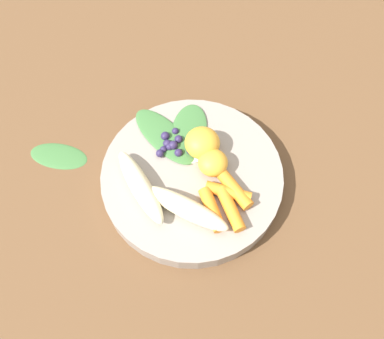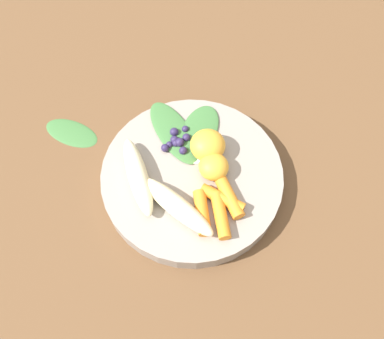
# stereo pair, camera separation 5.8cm
# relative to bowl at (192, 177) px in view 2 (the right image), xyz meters

# --- Properties ---
(ground_plane) EXTENTS (2.40, 2.40, 0.00)m
(ground_plane) POSITION_rel_bowl_xyz_m (0.00, 0.00, -0.01)
(ground_plane) COLOR brown
(bowl) EXTENTS (0.26, 0.26, 0.03)m
(bowl) POSITION_rel_bowl_xyz_m (0.00, 0.00, 0.00)
(bowl) COLOR gray
(bowl) RESTS_ON ground_plane
(banana_peeled_left) EXTENTS (0.09, 0.12, 0.03)m
(banana_peeled_left) POSITION_rel_bowl_xyz_m (0.06, -0.01, 0.03)
(banana_peeled_left) COLOR beige
(banana_peeled_left) RESTS_ON bowl
(banana_peeled_right) EXTENTS (0.13, 0.08, 0.03)m
(banana_peeled_right) POSITION_rel_bowl_xyz_m (0.02, -0.07, 0.03)
(banana_peeled_right) COLOR beige
(banana_peeled_right) RESTS_ON bowl
(orange_segment_near) EXTENTS (0.05, 0.05, 0.04)m
(orange_segment_near) POSITION_rel_bowl_xyz_m (-0.04, 0.02, 0.03)
(orange_segment_near) COLOR #F4A833
(orange_segment_near) RESTS_ON bowl
(orange_segment_far) EXTENTS (0.04, 0.04, 0.03)m
(orange_segment_far) POSITION_rel_bowl_xyz_m (-0.01, 0.03, 0.03)
(orange_segment_far) COLOR #F4A833
(orange_segment_far) RESTS_ON bowl
(carrot_front) EXTENTS (0.07, 0.03, 0.02)m
(carrot_front) POSITION_rel_bowl_xyz_m (0.06, 0.02, 0.02)
(carrot_front) COLOR orange
(carrot_front) RESTS_ON bowl
(carrot_mid_left) EXTENTS (0.07, 0.04, 0.02)m
(carrot_mid_left) POSITION_rel_bowl_xyz_m (0.06, 0.05, 0.02)
(carrot_mid_left) COLOR orange
(carrot_mid_left) RESTS_ON bowl
(carrot_mid_right) EXTENTS (0.04, 0.07, 0.02)m
(carrot_mid_right) POSITION_rel_bowl_xyz_m (0.04, 0.05, 0.02)
(carrot_mid_right) COLOR orange
(carrot_mid_right) RESTS_ON bowl
(carrot_rear) EXTENTS (0.06, 0.05, 0.02)m
(carrot_rear) POSITION_rel_bowl_xyz_m (0.03, 0.06, 0.02)
(carrot_rear) COLOR orange
(carrot_rear) RESTS_ON bowl
(blueberry_pile) EXTENTS (0.05, 0.05, 0.01)m
(blueberry_pile) POSITION_rel_bowl_xyz_m (-0.05, -0.03, 0.02)
(blueberry_pile) COLOR #2D234C
(blueberry_pile) RESTS_ON bowl
(coconut_shred_patch) EXTENTS (0.05, 0.05, 0.00)m
(coconut_shred_patch) POSITION_rel_bowl_xyz_m (-0.04, -0.00, 0.02)
(coconut_shred_patch) COLOR white
(coconut_shred_patch) RESTS_ON bowl
(kale_leaf_left) EXTENTS (0.11, 0.07, 0.01)m
(kale_leaf_left) POSITION_rel_bowl_xyz_m (-0.07, -0.00, 0.02)
(kale_leaf_left) COLOR #3D7038
(kale_leaf_left) RESTS_ON bowl
(kale_leaf_right) EXTENTS (0.13, 0.12, 0.01)m
(kale_leaf_right) POSITION_rel_bowl_xyz_m (-0.06, -0.04, 0.02)
(kale_leaf_right) COLOR #3D7038
(kale_leaf_right) RESTS_ON bowl
(kale_leaf_stray) EXTENTS (0.07, 0.10, 0.01)m
(kale_leaf_stray) POSITION_rel_bowl_xyz_m (-0.06, -0.20, -0.01)
(kale_leaf_stray) COLOR #3D7038
(kale_leaf_stray) RESTS_ON ground_plane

